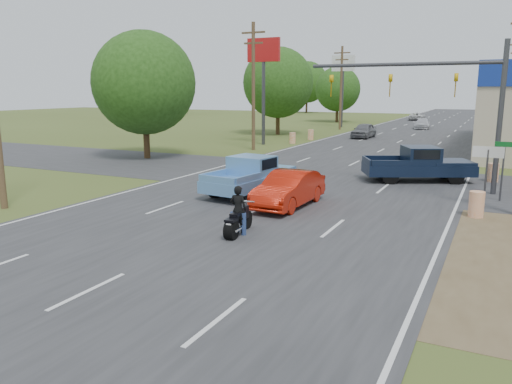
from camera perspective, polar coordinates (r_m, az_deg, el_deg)
The scene contains 27 objects.
ground at distance 12.92m, azimuth -18.63°, elevation -10.74°, with size 200.00×200.00×0.00m, color #455321.
main_road at distance 49.35m, azimuth 16.09°, elevation 5.56°, with size 15.00×180.00×0.02m, color #2D2D30.
cross_road at distance 28.14m, azimuth 7.96°, elevation 1.69°, with size 120.00×10.00×0.02m, color #2D2D30.
utility_pole_5 at distance 40.63m, azimuth -0.31°, elevation 12.32°, with size 2.00×0.28×10.00m.
utility_pole_6 at distance 63.02m, azimuth 9.70°, elevation 11.88°, with size 2.00×0.28×10.00m.
tree_0 at distance 36.28m, azimuth -12.67°, elevation 12.05°, with size 7.14×7.14×8.84m.
tree_1 at distance 55.01m, azimuth 2.54°, elevation 12.37°, with size 7.56×7.56×9.36m.
tree_2 at distance 77.78m, azimuth 9.33°, elevation 11.53°, with size 6.72×6.72×8.32m.
tree_4 at distance 104.88m, azimuth -11.42°, elevation 12.44°, with size 9.24×9.24×11.44m.
tree_6 at distance 110.35m, azimuth 5.85°, elevation 12.39°, with size 8.82×8.82×10.92m.
barrel_0 at distance 20.80m, azimuth 23.89°, elevation -1.30°, with size 0.56×0.56×1.00m, color orange.
barrel_1 at distance 29.17m, azimuth 25.47°, elevation 2.00°, with size 0.56×0.56×1.00m, color orange.
barrel_2 at distance 45.88m, azimuth 4.19°, elevation 6.18°, with size 0.56×0.56×1.00m, color orange.
barrel_3 at distance 49.50m, azimuth 6.27°, elevation 6.53°, with size 0.56×0.56×1.00m, color orange.
pole_sign_left_near at distance 44.72m, azimuth 0.87°, elevation 14.62°, with size 3.00×0.35×9.20m.
pole_sign_left_far at distance 67.18m, azimuth 9.92°, elevation 13.43°, with size 3.00×0.35×9.20m.
lane_sign at distance 22.54m, azimuth 24.93°, elevation 3.16°, with size 1.20×0.08×2.52m.
street_name_sign at distance 24.06m, azimuth 26.40°, elevation 2.79°, with size 0.80×0.08×2.61m.
signal_mast at distance 25.51m, azimuth 20.27°, elevation 10.92°, with size 9.12×0.40×7.00m.
red_convertible at distance 20.74m, azimuth 3.75°, elevation 0.30°, with size 1.56×4.46×1.47m, color #AF1908.
motorcycle at distance 16.66m, azimuth -2.11°, elevation -3.44°, with size 0.63×2.05×1.04m.
rider at distance 16.62m, azimuth -2.05°, elevation -2.29°, with size 0.58×0.38×1.59m, color black.
blue_pickup at distance 23.36m, azimuth -0.40°, elevation 2.00°, with size 2.69×5.55×1.77m.
navy_pickup at distance 27.92m, azimuth 18.30°, elevation 3.07°, with size 5.97×4.35×1.85m.
distant_car_grey at distance 52.20m, azimuth 12.21°, elevation 6.87°, with size 1.77×4.40×1.50m, color slate.
distant_car_silver at distance 66.80m, azimuth 18.46°, elevation 7.41°, with size 1.80×4.42×1.28m, color silver.
distant_car_white at distance 85.69m, azimuth 17.94°, elevation 8.22°, with size 2.07×4.49×1.25m, color silver.
Camera 1 is at (8.63, -8.35, 4.77)m, focal length 35.00 mm.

